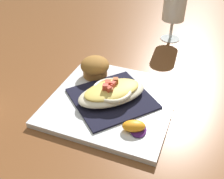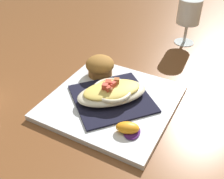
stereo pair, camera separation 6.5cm
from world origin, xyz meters
name	(u,v)px [view 1 (the left image)]	position (x,y,z in m)	size (l,w,h in m)	color
ground_plane	(112,103)	(0.00, 0.00, 0.00)	(2.60, 2.60, 0.00)	brown
square_plate	(112,101)	(0.00, 0.00, 0.01)	(0.30, 0.30, 0.01)	white
folded_napkin	(112,98)	(0.00, 0.00, 0.02)	(0.18, 0.18, 0.01)	black
gratin_dish	(112,92)	(0.00, 0.00, 0.04)	(0.18, 0.20, 0.05)	beige
muffin	(95,67)	(-0.09, 0.08, 0.04)	(0.08, 0.08, 0.06)	#A2662F
orange_garnish	(135,127)	(0.09, -0.08, 0.02)	(0.06, 0.06, 0.02)	#441A5B
stemmed_glass	(174,11)	(0.03, 0.42, 0.10)	(0.08, 0.08, 0.15)	white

